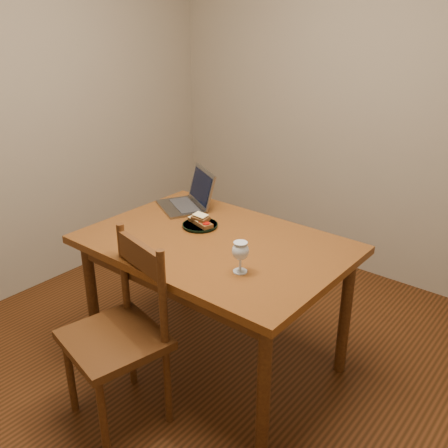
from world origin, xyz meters
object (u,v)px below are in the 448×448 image
Objects in this scene: plate at (200,225)px; milk_glass at (240,257)px; chair at (118,327)px; laptop at (190,197)px; table at (215,256)px.

milk_glass reaches higher than plate.
chair is 0.96m from laptop.
chair is at bearing -133.61° from milk_glass.
milk_glass is at bearing 58.64° from chair.
table is 0.38m from milk_glass.
laptop is (-0.71, 0.45, -0.02)m from milk_glass.
laptop is at bearing 123.47° from chair.
chair is 0.71m from plate.
laptop is (-0.33, 0.85, 0.30)m from chair.
table is 0.52m from laptop.
milk_glass is at bearing -29.04° from plate.
plate is at bearing -9.85° from laptop.
plate is (-0.18, 0.09, 0.09)m from table.
chair is 0.64m from milk_glass.
plate is 1.29× the size of milk_glass.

